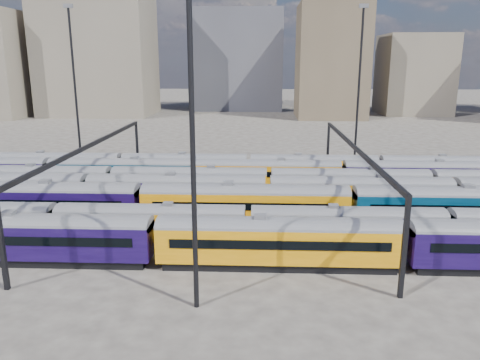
{
  "coord_description": "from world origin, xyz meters",
  "views": [
    {
      "loc": [
        -0.56,
        -52.18,
        17.12
      ],
      "look_at": [
        -2.98,
        3.27,
        3.0
      ],
      "focal_mm": 35.0,
      "sensor_mm": 36.0,
      "label": 1
    }
  ],
  "objects_px": {
    "rake_2": "(141,199)",
    "mast_2": "(192,112)",
    "rake_1": "(248,221)",
    "rake_0": "(406,239)"
  },
  "relations": [
    {
      "from": "rake_1",
      "to": "rake_0",
      "type": "bearing_deg",
      "value": -20.59
    },
    {
      "from": "rake_1",
      "to": "mast_2",
      "type": "distance_m",
      "value": 17.01
    },
    {
      "from": "rake_1",
      "to": "mast_2",
      "type": "height_order",
      "value": "mast_2"
    },
    {
      "from": "rake_1",
      "to": "rake_2",
      "type": "xyz_separation_m",
      "value": [
        -11.58,
        5.0,
        0.47
      ]
    },
    {
      "from": "rake_0",
      "to": "rake_1",
      "type": "xyz_separation_m",
      "value": [
        -13.31,
        5.0,
        -0.33
      ]
    },
    {
      "from": "rake_1",
      "to": "mast_2",
      "type": "relative_size",
      "value": 4.35
    },
    {
      "from": "rake_0",
      "to": "mast_2",
      "type": "xyz_separation_m",
      "value": [
        -16.69,
        -7.0,
        11.24
      ]
    },
    {
      "from": "rake_1",
      "to": "rake_2",
      "type": "distance_m",
      "value": 12.63
    },
    {
      "from": "rake_0",
      "to": "rake_1",
      "type": "distance_m",
      "value": 14.22
    },
    {
      "from": "rake_2",
      "to": "mast_2",
      "type": "relative_size",
      "value": 5.19
    }
  ]
}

